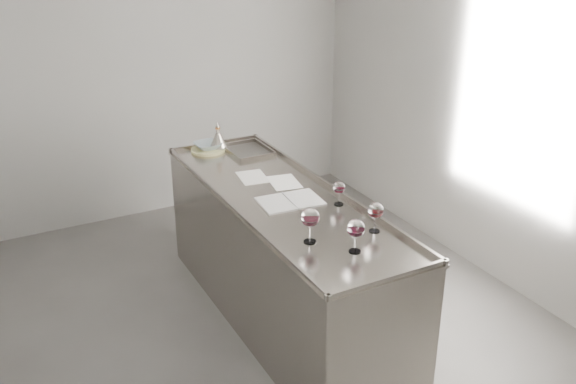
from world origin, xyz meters
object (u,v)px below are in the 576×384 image
wine_glass_left (310,218)px  wine_glass_small (339,188)px  wine_glass_middle (356,229)px  ceramic_bowl (208,146)px  counter (282,259)px  wine_glass_right (376,211)px  wine_funnel (218,141)px  notebook (290,201)px

wine_glass_left → wine_glass_small: 0.56m
wine_glass_middle → ceramic_bowl: bearing=93.5°
counter → wine_glass_right: (0.26, -0.69, 0.60)m
counter → ceramic_bowl: (-0.10, 1.08, 0.51)m
wine_glass_right → wine_glass_left: bearing=171.1°
wine_glass_middle → ceramic_bowl: (-0.12, 1.92, -0.09)m
wine_glass_left → wine_glass_right: (0.40, -0.06, -0.02)m
wine_glass_middle → wine_glass_small: bearing=66.1°
wine_glass_small → wine_funnel: (-0.28, 1.35, -0.04)m
wine_glass_middle → ceramic_bowl: wine_glass_middle is taller
wine_glass_left → ceramic_bowl: 1.71m
wine_glass_right → notebook: size_ratio=0.44×
counter → ceramic_bowl: 1.20m
counter → notebook: size_ratio=5.70×
notebook → wine_glass_left: bearing=-101.4°
wine_glass_small → ceramic_bowl: (-0.37, 1.35, -0.07)m
notebook → counter: bearing=104.4°
wine_glass_left → wine_glass_middle: size_ratio=1.07×
notebook → wine_funnel: size_ratio=1.84×
wine_glass_small → ceramic_bowl: size_ratio=0.76×
wine_glass_middle → wine_funnel: bearing=90.8°
ceramic_bowl → wine_glass_right: bearing=-78.6°
wine_glass_right → notebook: 0.66m
counter → wine_glass_small: wine_glass_small is taller
counter → wine_glass_small: bearing=-44.2°
wine_glass_small → wine_glass_middle: bearing=-113.9°
ceramic_bowl → wine_funnel: (0.09, -0.00, 0.02)m
wine_glass_left → ceramic_bowl: bearing=88.4°
wine_glass_small → ceramic_bowl: wine_glass_small is taller
wine_glass_right → notebook: (-0.24, 0.60, -0.13)m
wine_glass_middle → notebook: 0.77m
wine_glass_middle → ceramic_bowl: size_ratio=0.94×
wine_glass_left → wine_glass_small: size_ratio=1.33×
wine_glass_middle → notebook: bearing=90.3°
wine_glass_left → wine_glass_right: size_ratio=1.15×
wine_glass_right → wine_funnel: wine_funnel is taller
notebook → wine_funnel: bearing=96.3°
wine_glass_small → ceramic_bowl: bearing=105.5°
counter → wine_glass_left: wine_glass_left is taller
wine_glass_small → notebook: 0.33m
counter → wine_glass_middle: (0.02, -0.85, 0.61)m
ceramic_bowl → counter: bearing=-84.8°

